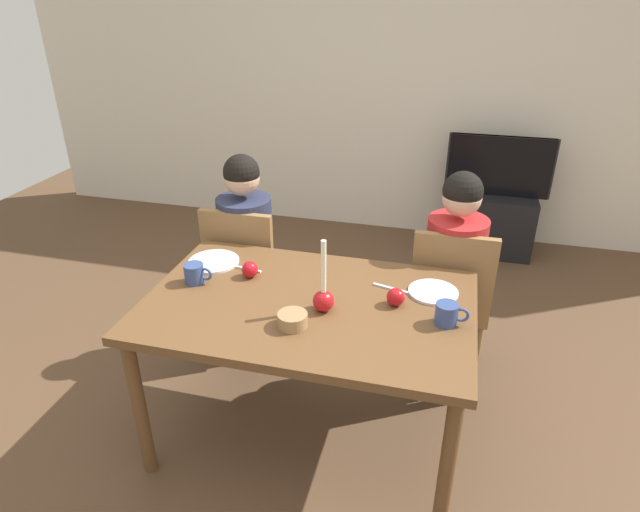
# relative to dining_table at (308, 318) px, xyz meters

# --- Properties ---
(ground_plane) EXTENTS (7.68, 7.68, 0.00)m
(ground_plane) POSITION_rel_dining_table_xyz_m (0.00, 0.00, -0.67)
(ground_plane) COLOR brown
(back_wall) EXTENTS (6.40, 0.10, 2.60)m
(back_wall) POSITION_rel_dining_table_xyz_m (0.00, 2.60, 0.63)
(back_wall) COLOR beige
(back_wall) RESTS_ON ground
(dining_table) EXTENTS (1.40, 0.90, 0.75)m
(dining_table) POSITION_rel_dining_table_xyz_m (0.00, 0.00, 0.00)
(dining_table) COLOR brown
(dining_table) RESTS_ON ground
(chair_left) EXTENTS (0.40, 0.40, 0.90)m
(chair_left) POSITION_rel_dining_table_xyz_m (-0.54, 0.61, -0.15)
(chair_left) COLOR olive
(chair_left) RESTS_ON ground
(chair_right) EXTENTS (0.40, 0.40, 0.90)m
(chair_right) POSITION_rel_dining_table_xyz_m (0.59, 0.61, -0.15)
(chair_right) COLOR olive
(chair_right) RESTS_ON ground
(person_left_child) EXTENTS (0.30, 0.30, 1.17)m
(person_left_child) POSITION_rel_dining_table_xyz_m (-0.54, 0.64, -0.10)
(person_left_child) COLOR #33384C
(person_left_child) RESTS_ON ground
(person_right_child) EXTENTS (0.30, 0.30, 1.17)m
(person_right_child) POSITION_rel_dining_table_xyz_m (0.59, 0.64, -0.10)
(person_right_child) COLOR #33384C
(person_right_child) RESTS_ON ground
(tv_stand) EXTENTS (0.64, 0.40, 0.48)m
(tv_stand) POSITION_rel_dining_table_xyz_m (0.87, 2.30, -0.43)
(tv_stand) COLOR black
(tv_stand) RESTS_ON ground
(tv) EXTENTS (0.79, 0.05, 0.46)m
(tv) POSITION_rel_dining_table_xyz_m (0.87, 2.30, 0.04)
(tv) COLOR black
(tv) RESTS_ON tv_stand
(candle_centerpiece) EXTENTS (0.09, 0.09, 0.32)m
(candle_centerpiece) POSITION_rel_dining_table_xyz_m (0.08, -0.05, 0.15)
(candle_centerpiece) COLOR red
(candle_centerpiece) RESTS_ON dining_table
(plate_left) EXTENTS (0.25, 0.25, 0.01)m
(plate_left) POSITION_rel_dining_table_xyz_m (-0.54, 0.23, 0.09)
(plate_left) COLOR white
(plate_left) RESTS_ON dining_table
(plate_right) EXTENTS (0.22, 0.22, 0.01)m
(plate_right) POSITION_rel_dining_table_xyz_m (0.51, 0.20, 0.09)
(plate_right) COLOR silver
(plate_right) RESTS_ON dining_table
(mug_left) EXTENTS (0.13, 0.09, 0.09)m
(mug_left) POSITION_rel_dining_table_xyz_m (-0.54, 0.03, 0.13)
(mug_left) COLOR #33477F
(mug_left) RESTS_ON dining_table
(mug_right) EXTENTS (0.13, 0.09, 0.09)m
(mug_right) POSITION_rel_dining_table_xyz_m (0.58, -0.02, 0.13)
(mug_right) COLOR #33477F
(mug_right) RESTS_ON dining_table
(fork_left) EXTENTS (0.18, 0.04, 0.01)m
(fork_left) POSITION_rel_dining_table_xyz_m (-0.37, 0.21, 0.09)
(fork_left) COLOR silver
(fork_left) RESTS_ON dining_table
(fork_right) EXTENTS (0.18, 0.06, 0.01)m
(fork_right) POSITION_rel_dining_table_xyz_m (0.33, 0.19, 0.09)
(fork_right) COLOR silver
(fork_right) RESTS_ON dining_table
(bowl_walnuts) EXTENTS (0.12, 0.12, 0.06)m
(bowl_walnuts) POSITION_rel_dining_table_xyz_m (-0.01, -0.19, 0.11)
(bowl_walnuts) COLOR #99754C
(bowl_walnuts) RESTS_ON dining_table
(apple_near_candle) EXTENTS (0.08, 0.08, 0.08)m
(apple_near_candle) POSITION_rel_dining_table_xyz_m (-0.32, 0.14, 0.12)
(apple_near_candle) COLOR red
(apple_near_candle) RESTS_ON dining_table
(apple_by_left_plate) EXTENTS (0.08, 0.08, 0.08)m
(apple_by_left_plate) POSITION_rel_dining_table_xyz_m (0.36, 0.07, 0.12)
(apple_by_left_plate) COLOR #B21216
(apple_by_left_plate) RESTS_ON dining_table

